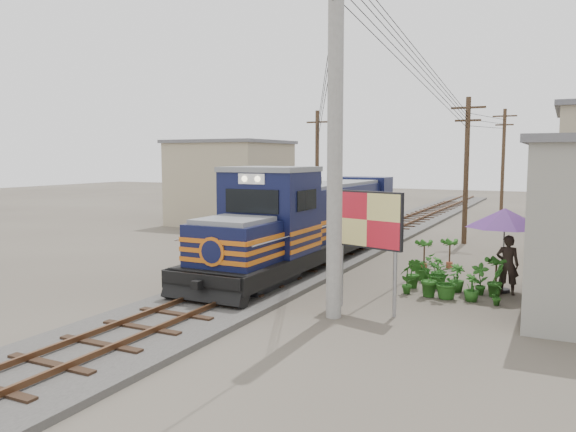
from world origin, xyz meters
The scene contains 14 objects.
ground centered at (0.00, 0.00, 0.00)m, with size 120.00×120.00×0.00m, color #473F35.
ballast centered at (0.00, 10.00, 0.08)m, with size 3.60×70.00×0.16m, color #595651.
track centered at (0.00, 10.00, 0.26)m, with size 1.15×70.00×0.12m.
locomotive centered at (0.00, 5.95, 1.64)m, with size 2.75×14.94×3.70m.
utility_pole_main centered at (3.50, -0.50, 5.00)m, with size 0.40×0.40×10.00m.
wooden_pole_mid centered at (4.50, 14.00, 3.68)m, with size 1.60×0.24×7.00m.
wooden_pole_far centered at (4.80, 28.00, 3.93)m, with size 1.60×0.24×7.50m.
wooden_pole_left centered at (-5.00, 18.00, 3.68)m, with size 1.60×0.24×7.00m.
power_lines centered at (-0.14, 8.49, 7.56)m, with size 9.65×19.00×3.30m.
shophouse_left centered at (-10.00, 16.00, 2.61)m, with size 6.30×6.30×5.20m.
billboard centered at (4.09, 0.46, 2.41)m, with size 2.07×0.69×3.27m.
market_umbrella centered at (7.17, 4.39, 2.30)m, with size 3.12×3.12×2.62m.
vendor centered at (7.32, 4.13, 0.91)m, with size 0.67×0.44×1.83m, color black.
plant_nursery centered at (5.49, 3.61, 0.49)m, with size 3.22×3.30×1.10m.
Camera 1 is at (8.80, -13.87, 4.17)m, focal length 35.00 mm.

